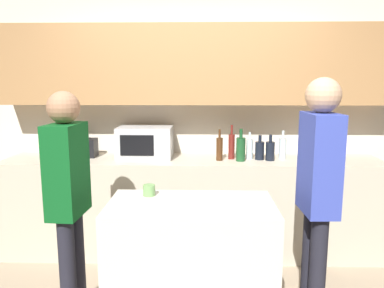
{
  "coord_description": "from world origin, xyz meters",
  "views": [
    {
      "loc": [
        0.09,
        -2.13,
        1.68
      ],
      "look_at": [
        0.02,
        0.47,
        1.24
      ],
      "focal_mm": 35.0,
      "sensor_mm": 36.0,
      "label": 1
    }
  ],
  "objects_px": {
    "person_left": "(68,190)",
    "bottle_2": "(241,149)",
    "bottle_3": "(250,149)",
    "toaster": "(83,148)",
    "cup_0": "(149,190)",
    "bottle_6": "(283,148)",
    "bottle_0": "(219,148)",
    "potted_plant": "(331,138)",
    "person_center": "(318,184)",
    "bottle_1": "(232,146)",
    "bottle_5": "(270,151)",
    "microwave": "(145,142)",
    "bottle_4": "(260,150)"
  },
  "relations": [
    {
      "from": "person_left",
      "to": "bottle_2",
      "type": "bearing_deg",
      "value": 133.13
    },
    {
      "from": "bottle_2",
      "to": "bottle_3",
      "type": "height_order",
      "value": "bottle_2"
    },
    {
      "from": "toaster",
      "to": "cup_0",
      "type": "xyz_separation_m",
      "value": [
        0.8,
        -1.09,
        -0.1
      ]
    },
    {
      "from": "bottle_6",
      "to": "cup_0",
      "type": "bearing_deg",
      "value": -138.03
    },
    {
      "from": "bottle_0",
      "to": "bottle_6",
      "type": "height_order",
      "value": "bottle_0"
    },
    {
      "from": "toaster",
      "to": "bottle_6",
      "type": "distance_m",
      "value": 1.94
    },
    {
      "from": "bottle_0",
      "to": "bottle_3",
      "type": "distance_m",
      "value": 0.3
    },
    {
      "from": "toaster",
      "to": "bottle_6",
      "type": "relative_size",
      "value": 0.94
    },
    {
      "from": "bottle_3",
      "to": "person_left",
      "type": "distance_m",
      "value": 1.77
    },
    {
      "from": "potted_plant",
      "to": "person_center",
      "type": "distance_m",
      "value": 1.31
    },
    {
      "from": "bottle_0",
      "to": "cup_0",
      "type": "bearing_deg",
      "value": -118.99
    },
    {
      "from": "bottle_0",
      "to": "person_left",
      "type": "height_order",
      "value": "person_left"
    },
    {
      "from": "bottle_0",
      "to": "bottle_1",
      "type": "relative_size",
      "value": 0.9
    },
    {
      "from": "person_left",
      "to": "person_center",
      "type": "height_order",
      "value": "person_center"
    },
    {
      "from": "potted_plant",
      "to": "bottle_0",
      "type": "distance_m",
      "value": 1.09
    },
    {
      "from": "bottle_1",
      "to": "cup_0",
      "type": "relative_size",
      "value": 3.86
    },
    {
      "from": "cup_0",
      "to": "potted_plant",
      "type": "bearing_deg",
      "value": 34.12
    },
    {
      "from": "person_center",
      "to": "bottle_5",
      "type": "bearing_deg",
      "value": 4.21
    },
    {
      "from": "microwave",
      "to": "bottle_2",
      "type": "distance_m",
      "value": 0.93
    },
    {
      "from": "bottle_2",
      "to": "bottle_6",
      "type": "xyz_separation_m",
      "value": [
        0.4,
        0.08,
        -0.01
      ]
    },
    {
      "from": "bottle_6",
      "to": "person_left",
      "type": "relative_size",
      "value": 0.17
    },
    {
      "from": "bottle_2",
      "to": "bottle_5",
      "type": "bearing_deg",
      "value": 6.53
    },
    {
      "from": "microwave",
      "to": "person_center",
      "type": "relative_size",
      "value": 0.31
    },
    {
      "from": "microwave",
      "to": "bottle_3",
      "type": "height_order",
      "value": "microwave"
    },
    {
      "from": "toaster",
      "to": "bottle_2",
      "type": "bearing_deg",
      "value": -5.64
    },
    {
      "from": "toaster",
      "to": "person_center",
      "type": "relative_size",
      "value": 0.15
    },
    {
      "from": "bottle_4",
      "to": "bottle_1",
      "type": "bearing_deg",
      "value": 175.49
    },
    {
      "from": "bottle_6",
      "to": "bottle_1",
      "type": "bearing_deg",
      "value": 178.88
    },
    {
      "from": "bottle_6",
      "to": "person_left",
      "type": "bearing_deg",
      "value": -146.08
    },
    {
      "from": "bottle_1",
      "to": "bottle_2",
      "type": "distance_m",
      "value": 0.12
    },
    {
      "from": "bottle_3",
      "to": "bottle_0",
      "type": "bearing_deg",
      "value": -165.54
    },
    {
      "from": "bottle_5",
      "to": "person_center",
      "type": "xyz_separation_m",
      "value": [
        0.12,
        -1.1,
        -0.01
      ]
    },
    {
      "from": "toaster",
      "to": "bottle_5",
      "type": "xyz_separation_m",
      "value": [
        1.81,
        -0.12,
        0.0
      ]
    },
    {
      "from": "toaster",
      "to": "bottle_0",
      "type": "bearing_deg",
      "value": -5.62
    },
    {
      "from": "bottle_4",
      "to": "person_center",
      "type": "relative_size",
      "value": 0.14
    },
    {
      "from": "toaster",
      "to": "person_left",
      "type": "height_order",
      "value": "person_left"
    },
    {
      "from": "bottle_4",
      "to": "person_left",
      "type": "xyz_separation_m",
      "value": [
        -1.45,
        -1.11,
        -0.07
      ]
    },
    {
      "from": "bottle_6",
      "to": "cup_0",
      "type": "height_order",
      "value": "bottle_6"
    },
    {
      "from": "microwave",
      "to": "toaster",
      "type": "bearing_deg",
      "value": 179.86
    },
    {
      "from": "microwave",
      "to": "person_left",
      "type": "relative_size",
      "value": 0.32
    },
    {
      "from": "bottle_5",
      "to": "toaster",
      "type": "bearing_deg",
      "value": 176.23
    },
    {
      "from": "microwave",
      "to": "person_left",
      "type": "height_order",
      "value": "person_left"
    },
    {
      "from": "bottle_0",
      "to": "bottle_4",
      "type": "distance_m",
      "value": 0.39
    },
    {
      "from": "potted_plant",
      "to": "bottle_2",
      "type": "height_order",
      "value": "potted_plant"
    },
    {
      "from": "person_left",
      "to": "bottle_5",
      "type": "bearing_deg",
      "value": 128.44
    },
    {
      "from": "toaster",
      "to": "bottle_1",
      "type": "xyz_separation_m",
      "value": [
        1.45,
        -0.06,
        0.04
      ]
    },
    {
      "from": "toaster",
      "to": "bottle_5",
      "type": "relative_size",
      "value": 1.07
    },
    {
      "from": "toaster",
      "to": "bottle_2",
      "type": "distance_m",
      "value": 1.54
    },
    {
      "from": "bottle_4",
      "to": "bottle_5",
      "type": "bearing_deg",
      "value": -22.25
    },
    {
      "from": "bottle_3",
      "to": "bottle_2",
      "type": "bearing_deg",
      "value": -134.67
    }
  ]
}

